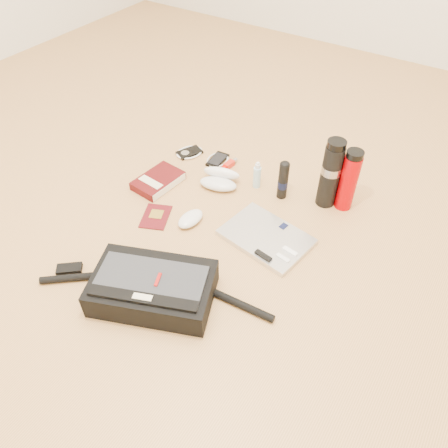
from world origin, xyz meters
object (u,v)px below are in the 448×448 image
(book, at_px, (158,181))
(laptop, at_px, (266,237))
(messenger_bag, at_px, (152,288))
(thermos_red, at_px, (349,180))
(thermos_black, at_px, (331,173))

(book, bearing_deg, laptop, 1.77)
(messenger_bag, relative_size, book, 3.43)
(messenger_bag, xyz_separation_m, laptop, (0.18, 0.44, -0.04))
(messenger_bag, relative_size, thermos_red, 2.83)
(messenger_bag, relative_size, thermos_black, 2.53)
(messenger_bag, bearing_deg, thermos_black, 47.62)
(book, distance_m, thermos_red, 0.79)
(messenger_bag, xyz_separation_m, thermos_red, (0.35, 0.77, 0.08))
(messenger_bag, height_order, thermos_black, thermos_black)
(book, bearing_deg, thermos_black, 28.97)
(book, relative_size, thermos_red, 0.83)
(laptop, height_order, thermos_black, thermos_black)
(laptop, xyz_separation_m, book, (-0.55, 0.04, 0.01))
(messenger_bag, distance_m, laptop, 0.48)
(book, bearing_deg, messenger_bag, -46.78)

